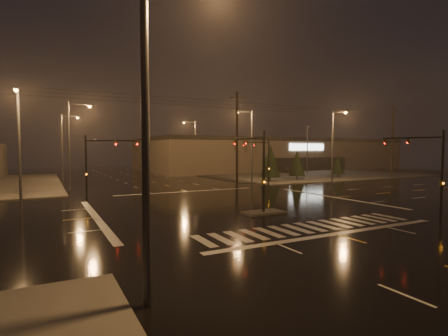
{
  "coord_description": "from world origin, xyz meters",
  "views": [
    {
      "loc": [
        -14.14,
        -24.99,
        4.63
      ],
      "look_at": [
        0.2,
        2.59,
        3.0
      ],
      "focal_mm": 28.0,
      "sensor_mm": 36.0,
      "label": 1
    }
  ],
  "objects": [
    {
      "name": "conifer_1",
      "position": [
        20.08,
        16.81,
        2.63
      ],
      "size": [
        2.48,
        2.48,
        4.57
      ],
      "color": "black",
      "rests_on": "ground"
    },
    {
      "name": "sidewalk_ne",
      "position": [
        30.0,
        30.0,
        0.06
      ],
      "size": [
        36.0,
        36.0,
        0.12
      ],
      "primitive_type": "cube",
      "color": "#4A4742",
      "rests_on": "ground"
    },
    {
      "name": "streetlight_2",
      "position": [
        -11.18,
        34.0,
        5.8
      ],
      "size": [
        2.77,
        0.32,
        10.0
      ],
      "color": "#38383A",
      "rests_on": "ground"
    },
    {
      "name": "streetlight_3",
      "position": [
        11.18,
        16.0,
        5.8
      ],
      "size": [
        2.77,
        0.32,
        10.0
      ],
      "color": "#38383A",
      "rests_on": "ground"
    },
    {
      "name": "signal_mast_nw",
      "position": [
        -9.5,
        10.14,
        3.79
      ],
      "size": [
        4.84,
        1.86,
        6.0
      ],
      "color": "black",
      "rests_on": "ground"
    },
    {
      "name": "stop_bar_near",
      "position": [
        0.0,
        -11.0,
        0.01
      ],
      "size": [
        16.0,
        0.5,
        0.01
      ],
      "primitive_type": "cube",
      "color": "beige",
      "rests_on": "ground"
    },
    {
      "name": "streetlight_4",
      "position": [
        11.18,
        36.0,
        5.8
      ],
      "size": [
        2.77,
        0.32,
        10.0
      ],
      "color": "#38383A",
      "rests_on": "ground"
    },
    {
      "name": "median_island",
      "position": [
        0.0,
        -4.0,
        0.07
      ],
      "size": [
        3.0,
        1.6,
        0.15
      ],
      "primitive_type": "cube",
      "color": "#4A4742",
      "rests_on": "ground"
    },
    {
      "name": "utility_pole_2",
      "position": [
        38.0,
        14.0,
        6.13
      ],
      "size": [
        2.2,
        0.32,
        12.0
      ],
      "color": "black",
      "rests_on": "ground"
    },
    {
      "name": "retail_building",
      "position": [
        35.0,
        45.99,
        3.84
      ],
      "size": [
        60.2,
        28.3,
        7.2
      ],
      "color": "#6F604F",
      "rests_on": "ground"
    },
    {
      "name": "conifer_0",
      "position": [
        14.93,
        16.48,
        3.04
      ],
      "size": [
        2.99,
        2.99,
        5.38
      ],
      "color": "black",
      "rests_on": "ground"
    },
    {
      "name": "signal_mast_se",
      "position": [
        10.23,
        -9.75,
        3.71
      ],
      "size": [
        1.55,
        3.87,
        6.0
      ],
      "color": "black",
      "rests_on": "ground"
    },
    {
      "name": "streetlight_1",
      "position": [
        -11.18,
        18.0,
        5.8
      ],
      "size": [
        2.77,
        0.32,
        10.0
      ],
      "color": "#38383A",
      "rests_on": "ground"
    },
    {
      "name": "ground",
      "position": [
        0.0,
        0.0,
        0.0
      ],
      "size": [
        140.0,
        140.0,
        0.0
      ],
      "primitive_type": "plane",
      "color": "black",
      "rests_on": "ground"
    },
    {
      "name": "stop_bar_far",
      "position": [
        0.0,
        11.0,
        0.01
      ],
      "size": [
        16.0,
        0.5,
        0.01
      ],
      "primitive_type": "cube",
      "color": "beige",
      "rests_on": "ground"
    },
    {
      "name": "car_parked",
      "position": [
        27.8,
        30.11,
        0.74
      ],
      "size": [
        3.68,
        4.63,
        1.48
      ],
      "primitive_type": "imported",
      "rotation": [
        0.0,
        0.0,
        0.52
      ],
      "color": "black",
      "rests_on": "ground"
    },
    {
      "name": "crosswalk",
      "position": [
        0.0,
        -9.0,
        0.01
      ],
      "size": [
        15.0,
        2.6,
        0.01
      ],
      "primitive_type": "cube",
      "color": "beige",
      "rests_on": "ground"
    },
    {
      "name": "streetlight_5",
      "position": [
        -16.0,
        11.18,
        5.8
      ],
      "size": [
        0.32,
        2.77,
        10.0
      ],
      "color": "#38383A",
      "rests_on": "ground"
    },
    {
      "name": "parking_lot",
      "position": [
        35.0,
        28.0,
        0.04
      ],
      "size": [
        50.0,
        24.0,
        0.08
      ],
      "primitive_type": "cube",
      "color": "black",
      "rests_on": "ground"
    },
    {
      "name": "streetlight_0",
      "position": [
        -11.18,
        -15.0,
        5.8
      ],
      "size": [
        2.77,
        0.32,
        10.0
      ],
      "color": "#38383A",
      "rests_on": "ground"
    },
    {
      "name": "streetlight_6",
      "position": [
        22.0,
        11.18,
        5.8
      ],
      "size": [
        0.32,
        2.77,
        10.0
      ],
      "color": "#38383A",
      "rests_on": "ground"
    },
    {
      "name": "utility_pole_1",
      "position": [
        8.0,
        14.0,
        6.13
      ],
      "size": [
        2.2,
        0.32,
        12.0
      ],
      "color": "black",
      "rests_on": "ground"
    },
    {
      "name": "signal_mast_ne",
      "position": [
        9.5,
        10.14,
        3.79
      ],
      "size": [
        4.84,
        1.86,
        6.0
      ],
      "color": "black",
      "rests_on": "ground"
    },
    {
      "name": "signal_mast_median",
      "position": [
        0.0,
        -3.07,
        3.75
      ],
      "size": [
        0.25,
        4.59,
        6.0
      ],
      "color": "black",
      "rests_on": "ground"
    },
    {
      "name": "conifer_2",
      "position": [
        28.83,
        17.03,
        2.23
      ],
      "size": [
        1.96,
        1.96,
        3.76
      ],
      "color": "black",
      "rests_on": "ground"
    }
  ]
}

